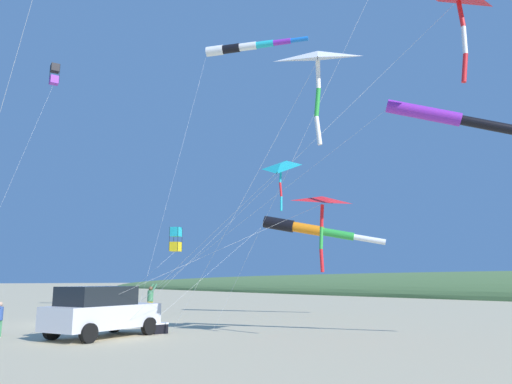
# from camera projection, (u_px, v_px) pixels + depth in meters

# --- Properties ---
(ground_plane) EXTENTS (600.00, 600.00, 0.00)m
(ground_plane) POSITION_uv_depth(u_px,v_px,m) (83.00, 323.00, 23.82)
(ground_plane) COLOR #C6B58C
(parked_car) EXTENTS (4.68, 3.26, 1.85)m
(parked_car) POSITION_uv_depth(u_px,v_px,m) (102.00, 311.00, 18.09)
(parked_car) COLOR silver
(parked_car) RESTS_ON ground_plane
(cooler_box) EXTENTS (0.62, 0.42, 0.42)m
(cooler_box) POSITION_uv_depth(u_px,v_px,m) (159.00, 328.00, 19.32)
(cooler_box) COLOR black
(cooler_box) RESTS_ON ground_plane
(person_adult_flyer) EXTENTS (0.61, 0.50, 1.86)m
(person_adult_flyer) POSITION_uv_depth(u_px,v_px,m) (150.00, 298.00, 29.90)
(person_adult_flyer) COLOR gold
(person_adult_flyer) RESTS_ON ground_plane
(person_bystander_far) EXTENTS (0.47, 0.54, 1.56)m
(person_bystander_far) POSITION_uv_depth(u_px,v_px,m) (109.00, 306.00, 23.74)
(person_bystander_far) COLOR #335199
(person_bystander_far) RESTS_ON ground_plane
(kite_delta_red_high_left) EXTENTS (2.45, 8.34, 9.85)m
(kite_delta_red_high_left) POSITION_uv_depth(u_px,v_px,m) (318.00, 58.00, 16.24)
(kite_delta_red_high_left) COLOR white
(kite_delta_red_high_left) RESTS_ON ground_plane
(kite_windsock_rainbow_low_near) EXTENTS (9.46, 17.98, 8.44)m
(kite_windsock_rainbow_low_near) POSITION_uv_depth(u_px,v_px,m) (463.00, 121.00, 16.77)
(kite_windsock_rainbow_low_near) COLOR purple
(kite_windsock_rainbow_low_near) RESTS_ON ground_plane
(kite_delta_small_distant) EXTENTS (1.96, 9.96, 6.04)m
(kite_delta_small_distant) POSITION_uv_depth(u_px,v_px,m) (280.00, 168.00, 16.00)
(kite_delta_small_distant) COLOR #1EB7C6
(kite_delta_small_distant) RESTS_ON ground_plane
(kite_windsock_teal_far_right) EXTENTS (12.30, 6.12, 6.02)m
(kite_windsock_teal_far_right) POSITION_uv_depth(u_px,v_px,m) (306.00, 229.00, 29.73)
(kite_windsock_teal_far_right) COLOR black
(kite_windsock_teal_far_right) RESTS_ON ground_plane
(kite_box_green_low_center) EXTENTS (4.40, 1.66, 15.88)m
(kite_box_green_low_center) POSITION_uv_depth(u_px,v_px,m) (54.00, 75.00, 31.66)
(kite_box_green_low_center) COLOR black
(kite_box_green_low_center) RESTS_ON ground_plane
(kite_delta_orange_high_right) EXTENTS (9.28, 8.26, 5.24)m
(kite_delta_orange_high_right) POSITION_uv_depth(u_px,v_px,m) (322.00, 202.00, 18.03)
(kite_delta_orange_high_right) COLOR red
(kite_delta_orange_high_right) RESTS_ON ground_plane
(kite_windsock_magenta_far_left) EXTENTS (8.73, 5.51, 17.13)m
(kite_windsock_magenta_far_left) POSITION_uv_depth(u_px,v_px,m) (242.00, 47.00, 31.48)
(kite_windsock_magenta_far_left) COLOR white
(kite_windsock_magenta_far_left) RESTS_ON ground_plane
(kite_box_checkered_midright) EXTENTS (7.00, 5.29, 4.72)m
(kite_box_checkered_midright) POSITION_uv_depth(u_px,v_px,m) (176.00, 239.00, 24.72)
(kite_box_checkered_midright) COLOR #1EB7C6
(kite_box_checkered_midright) RESTS_ON ground_plane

